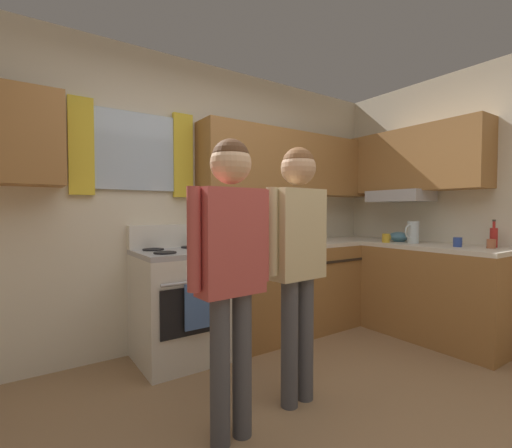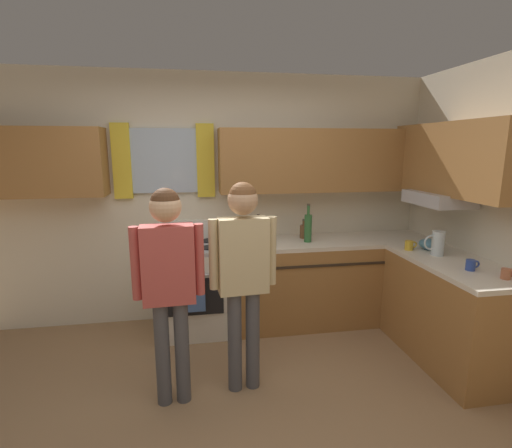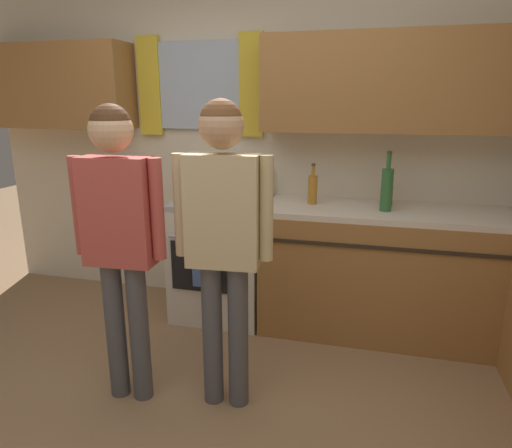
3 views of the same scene
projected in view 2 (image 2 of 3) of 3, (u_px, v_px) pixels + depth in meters
The scene contains 14 objects.
ground_plane at pixel (232, 436), 2.48m from camera, with size 12.00×12.00×0.00m, color #93704C.
back_wall_unit at pixel (216, 186), 3.95m from camera, with size 4.60×0.42×2.60m.
kitchen_counter_run at pixel (368, 290), 3.79m from camera, with size 2.16×1.88×0.90m.
stove_oven at pixel (194, 286), 3.84m from camera, with size 0.66×0.67×1.10m.
bottle_squat_brown at pixel (304, 231), 4.03m from camera, with size 0.08×0.08×0.21m.
bottle_wine_green at pixel (308, 227), 3.86m from camera, with size 0.08×0.08×0.39m.
bottle_oil_amber at pixel (258, 231), 3.87m from camera, with size 0.06×0.06×0.29m.
mug_cobalt_blue at pixel (471, 265), 2.98m from camera, with size 0.11×0.07×0.08m.
cup_terracotta at pixel (507, 274), 2.79m from camera, with size 0.11×0.07×0.08m.
mug_mustard_yellow at pixel (409, 245), 3.57m from camera, with size 0.12×0.08×0.09m.
water_pitcher at pixel (437, 243), 3.39m from camera, with size 0.19×0.11×0.22m.
mixing_bowl at pixel (430, 244), 3.60m from camera, with size 0.21×0.21×0.10m.
adult_left at pixel (169, 273), 2.62m from camera, with size 0.50×0.22×1.59m.
adult_in_plaid at pixel (243, 263), 2.78m from camera, with size 0.50×0.22×1.62m.
Camera 2 is at (-0.20, -2.15, 1.86)m, focal length 26.54 mm.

